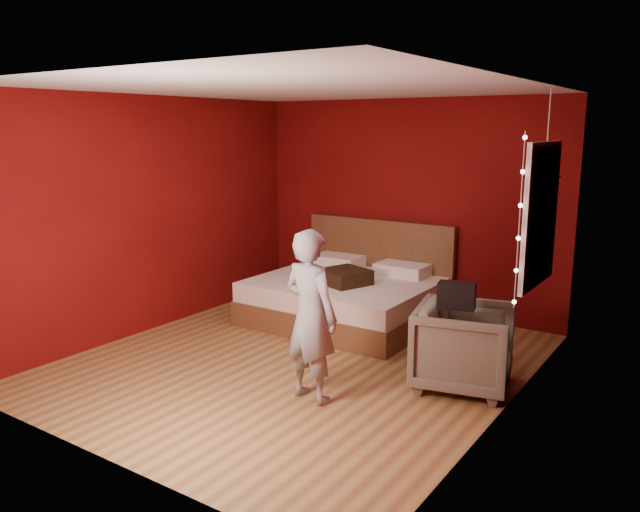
% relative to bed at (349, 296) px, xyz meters
% --- Properties ---
extents(floor, '(4.50, 4.50, 0.00)m').
position_rel_bed_xyz_m(floor, '(0.32, -1.43, -0.29)').
color(floor, olive).
rests_on(floor, ground).
extents(room_walls, '(4.04, 4.54, 2.62)m').
position_rel_bed_xyz_m(room_walls, '(0.32, -1.43, 1.39)').
color(room_walls, '#690C0B').
rests_on(room_walls, ground).
extents(window, '(0.05, 0.97, 1.27)m').
position_rel_bed_xyz_m(window, '(2.28, -0.53, 1.21)').
color(window, white).
rests_on(window, room_walls).
extents(fairy_lights, '(0.04, 0.04, 1.45)m').
position_rel_bed_xyz_m(fairy_lights, '(2.26, -1.06, 1.21)').
color(fairy_lights, silver).
rests_on(fairy_lights, room_walls).
extents(bed, '(2.03, 1.72, 1.11)m').
position_rel_bed_xyz_m(bed, '(0.00, 0.00, 0.00)').
color(bed, brown).
rests_on(bed, ground).
extents(person, '(0.58, 0.42, 1.46)m').
position_rel_bed_xyz_m(person, '(0.90, -2.08, 0.44)').
color(person, gray).
rests_on(person, ground).
extents(armchair, '(0.98, 0.97, 0.75)m').
position_rel_bed_xyz_m(armchair, '(1.87, -1.13, 0.08)').
color(armchair, '#666151').
rests_on(armchair, ground).
extents(handbag, '(0.34, 0.22, 0.22)m').
position_rel_bed_xyz_m(handbag, '(1.83, -1.25, 0.57)').
color(handbag, black).
rests_on(handbag, armchair).
extents(throw_pillow, '(0.61, 0.61, 0.17)m').
position_rel_bed_xyz_m(throw_pillow, '(0.10, -0.26, 0.30)').
color(throw_pillow, black).
rests_on(throw_pillow, bed).
extents(hanging_plant, '(0.44, 0.40, 1.12)m').
position_rel_bed_xyz_m(hanging_plant, '(2.20, -0.14, 1.41)').
color(hanging_plant, silver).
rests_on(hanging_plant, room_walls).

